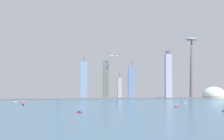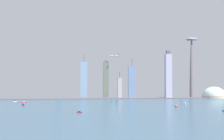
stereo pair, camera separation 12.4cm
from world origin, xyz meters
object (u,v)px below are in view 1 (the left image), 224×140
(boat_4, at_px, (185,104))
(channel_buoy_0, at_px, (187,102))
(skyscraper_4, at_px, (132,82))
(observation_tower, at_px, (191,56))
(boat_0, at_px, (24,102))
(skyscraper_3, at_px, (120,88))
(boat_7, at_px, (79,112))
(stadium_dome, at_px, (214,95))
(airplane, at_px, (114,56))
(boat_2, at_px, (15,101))
(skyscraper_2, at_px, (168,76))
(boat_3, at_px, (176,106))
(skyscraper_5, at_px, (183,88))
(skyscraper_1, at_px, (106,80))
(skyscraper_6, at_px, (84,80))
(skyscraper_0, at_px, (114,80))
(skyscraper_7, at_px, (58,72))
(boat_5, at_px, (23,105))

(boat_4, distance_m, channel_buoy_0, 44.85)
(channel_buoy_0, bearing_deg, skyscraper_4, 120.72)
(observation_tower, bearing_deg, boat_0, -164.40)
(skyscraper_3, distance_m, boat_7, 419.82)
(skyscraper_4, bearing_deg, stadium_dome, -3.63)
(boat_0, distance_m, airplane, 339.65)
(boat_0, height_order, boat_4, boat_4)
(skyscraper_3, height_order, boat_2, skyscraper_3)
(stadium_dome, relative_size, skyscraper_4, 0.61)
(skyscraper_2, distance_m, channel_buoy_0, 196.01)
(stadium_dome, bearing_deg, skyscraper_4, 176.37)
(skyscraper_2, bearing_deg, skyscraper_3, 172.72)
(boat_3, xyz_separation_m, airplane, (-114.27, 306.58, 142.00))
(skyscraper_5, relative_size, boat_0, 3.98)
(skyscraper_1, xyz_separation_m, skyscraper_6, (-75.12, 7.61, -0.87))
(boat_0, height_order, airplane, airplane)
(skyscraper_3, bearing_deg, skyscraper_0, 105.19)
(stadium_dome, bearing_deg, skyscraper_1, 174.42)
(skyscraper_5, distance_m, boat_3, 377.12)
(skyscraper_4, bearing_deg, boat_4, -67.59)
(skyscraper_4, bearing_deg, boat_2, -162.34)
(skyscraper_3, relative_size, boat_0, 5.08)
(skyscraper_7, bearing_deg, observation_tower, -10.85)
(skyscraper_2, xyz_separation_m, boat_3, (-66.46, -286.82, -74.72))
(skyscraper_7, distance_m, boat_7, 497.48)
(boat_3, height_order, boat_5, boat_3)
(boat_4, xyz_separation_m, channel_buoy_0, (20.13, 40.08, -0.07))
(skyscraper_0, distance_m, skyscraper_3, 58.69)
(observation_tower, relative_size, skyscraper_7, 1.62)
(channel_buoy_0, bearing_deg, skyscraper_1, 133.33)
(skyscraper_3, bearing_deg, skyscraper_1, 158.37)
(skyscraper_4, bearing_deg, skyscraper_7, 161.60)
(boat_3, bearing_deg, stadium_dome, -165.37)
(skyscraper_7, bearing_deg, skyscraper_3, -21.69)
(skyscraper_6, xyz_separation_m, skyscraper_7, (-92.31, 59.04, 28.83))
(skyscraper_0, height_order, skyscraper_6, skyscraper_6)
(observation_tower, relative_size, airplane, 8.92)
(skyscraper_1, bearing_deg, boat_0, -144.52)
(skyscraper_1, relative_size, airplane, 3.85)
(skyscraper_2, height_order, boat_0, skyscraper_2)
(skyscraper_4, relative_size, skyscraper_6, 0.90)
(boat_0, bearing_deg, boat_2, 109.53)
(skyscraper_2, relative_size, skyscraper_5, 2.29)
(stadium_dome, height_order, skyscraper_5, skyscraper_5)
(skyscraper_3, bearing_deg, skyscraper_6, 168.00)
(skyscraper_2, bearing_deg, boat_5, -154.23)
(skyscraper_1, height_order, skyscraper_3, skyscraper_1)
(skyscraper_1, height_order, boat_3, skyscraper_1)
(airplane, bearing_deg, boat_3, 115.40)
(observation_tower, height_order, boat_2, observation_tower)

